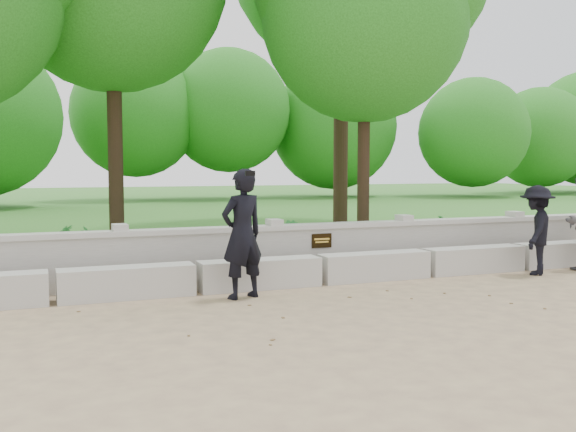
# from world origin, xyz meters

# --- Properties ---
(ground) EXTENTS (80.00, 80.00, 0.00)m
(ground) POSITION_xyz_m (0.00, 0.00, 0.00)
(ground) COLOR tan
(ground) RESTS_ON ground
(lawn) EXTENTS (40.00, 22.00, 0.25)m
(lawn) POSITION_xyz_m (0.00, 14.00, 0.12)
(lawn) COLOR #296B22
(lawn) RESTS_ON ground
(concrete_bench) EXTENTS (11.90, 0.45, 0.45)m
(concrete_bench) POSITION_xyz_m (0.00, 1.90, 0.22)
(concrete_bench) COLOR beige
(concrete_bench) RESTS_ON ground
(parapet_wall) EXTENTS (12.50, 0.35, 0.90)m
(parapet_wall) POSITION_xyz_m (0.00, 2.60, 0.46)
(parapet_wall) COLOR #B6B3AC
(parapet_wall) RESTS_ON ground
(man_main) EXTENTS (0.77, 0.71, 1.84)m
(man_main) POSITION_xyz_m (-1.48, 1.29, 0.92)
(man_main) COLOR black
(man_main) RESTS_ON ground
(visitor_mid) EXTENTS (1.13, 1.09, 1.55)m
(visitor_mid) POSITION_xyz_m (3.86, 1.32, 0.77)
(visitor_mid) COLOR black
(visitor_mid) RESTS_ON ground
(tree_near_right) EXTENTS (4.24, 4.24, 7.08)m
(tree_near_right) POSITION_xyz_m (2.21, 4.55, 5.20)
(tree_near_right) COLOR #382619
(tree_near_right) RESTS_ON lawn
(shrub_a) EXTENTS (0.37, 0.36, 0.59)m
(shrub_a) POSITION_xyz_m (-3.34, 4.25, 0.54)
(shrub_a) COLOR #28762E
(shrub_a) RESTS_ON lawn
(shrub_b) EXTENTS (0.46, 0.45, 0.65)m
(shrub_b) POSITION_xyz_m (0.13, 3.30, 0.58)
(shrub_b) COLOR #28762E
(shrub_b) RESTS_ON lawn
(shrub_c) EXTENTS (0.74, 0.76, 0.64)m
(shrub_c) POSITION_xyz_m (3.52, 3.30, 0.57)
(shrub_c) COLOR #28762E
(shrub_c) RESTS_ON lawn
(shrub_d) EXTENTS (0.38, 0.40, 0.56)m
(shrub_d) POSITION_xyz_m (-3.68, 4.90, 0.53)
(shrub_d) COLOR #28762E
(shrub_d) RESTS_ON lawn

